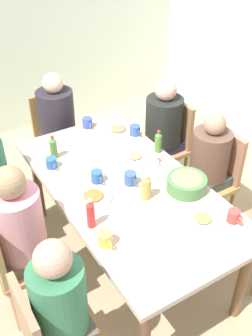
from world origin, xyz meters
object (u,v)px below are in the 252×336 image
chair_0 (214,175)px  bottle_3 (146,187)px  plate_0 (93,197)px  bottle_0 (91,214)px  plate_3 (135,157)px  plate_1 (203,220)px  cup_3 (154,159)px  bottle_2 (53,148)px  person_0 (208,163)px  plate_2 (118,130)px  cup_4 (51,163)px  cup_7 (87,123)px  bowl_0 (187,183)px  bottle_1 (158,142)px  chair_4 (13,258)px  cup_0 (130,178)px  cup_2 (105,239)px  person_5 (63,306)px  chair_5 (50,335)px  person_3 (163,126)px  cup_6 (135,130)px  chair_3 (169,141)px  dining_table (126,194)px  person_2 (57,120)px  cup_1 (234,216)px  chair_2 (56,134)px  cup_5 (97,177)px  person_4 (21,229)px

chair_0 → bottle_3: bearing=-77.1°
plate_0 → bottle_0: 0.28m
plate_3 → bottle_0: size_ratio=0.95×
plate_1 → bottle_3: bottle_3 is taller
cup_3 → bottle_2: (-0.47, -0.62, 0.05)m
person_0 → plate_2: 0.82m
cup_4 → cup_7: cup_7 is taller
cup_3 → bottle_0: bearing=-63.5°
bowl_0 → bottle_1: 0.51m
cup_4 → bottle_1: bottle_1 is taller
chair_4 → plate_1: 1.26m
bottle_1 → plate_2: bearing=-166.0°
chair_0 → plate_1: 0.91m
cup_3 → chair_4: bearing=-84.1°
cup_0 → cup_2: cup_2 is taller
person_5 → chair_5: bearing=-90.0°
plate_3 → person_3: bearing=124.9°
chair_5 → cup_2: chair_5 is taller
person_5 → bottle_2: (-1.23, 0.49, 0.15)m
chair_5 → bottle_0: bottle_0 is taller
bottle_1 → bottle_2: size_ratio=1.01×
cup_6 → cup_7: cup_7 is taller
person_0 → bottle_0: size_ratio=5.20×
person_0 → chair_3: (-0.63, 0.09, -0.16)m
cup_2 → cup_3: (-0.54, 0.72, -0.01)m
dining_table → cup_7: 0.90m
person_5 → cup_0: person_5 is taller
person_2 → cup_1: person_2 is taller
bowl_0 → cup_1: (0.41, 0.05, -0.02)m
bottle_0 → cup_4: bearing=177.3°
chair_0 → bottle_3: (0.19, -0.83, 0.35)m
plate_2 → cup_6: cup_6 is taller
chair_2 → bottle_3: size_ratio=4.60×
bottle_1 → bottle_2: bearing=-115.9°
cup_4 → cup_5: 0.40m
person_5 → bottle_2: person_5 is taller
cup_2 → cup_5: bearing=156.6°
person_4 → person_3: bearing=112.0°
chair_5 → cup_0: 1.15m
cup_6 → chair_3: bearing=100.3°
person_3 → cup_0: 0.98m
cup_4 → person_2: bearing=154.4°
cup_0 → bottle_1: (-0.23, 0.41, 0.05)m
person_2 → cup_4: person_2 is taller
person_3 → bottle_0: (0.87, -1.18, 0.16)m
person_3 → cup_7: 0.70m
person_0 → chair_4: 1.66m
chair_3 → bowl_0: 1.09m
cup_4 → bottle_3: 0.79m
plate_3 → bottle_0: bottle_0 is taller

